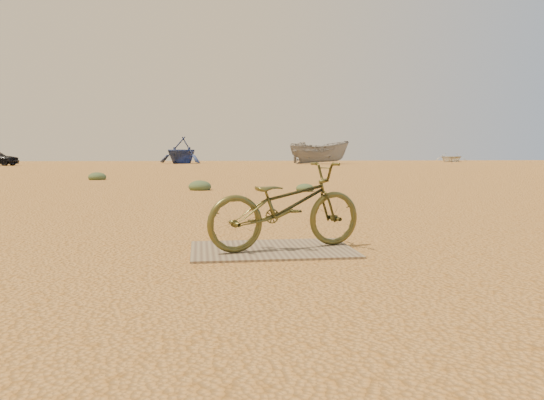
{
  "coord_description": "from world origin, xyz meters",
  "views": [
    {
      "loc": [
        -0.49,
        -4.73,
        0.98
      ],
      "look_at": [
        0.22,
        0.49,
        0.51
      ],
      "focal_mm": 35.0,
      "sensor_mm": 36.0,
      "label": 1
    }
  ],
  "objects": [
    {
      "name": "kale_c",
      "position": [
        -4.19,
        15.19,
        0.0
      ],
      "size": [
        0.64,
        0.64,
        0.35
      ],
      "primitive_type": "ellipsoid",
      "color": "#4A5F3E",
      "rests_on": "ground"
    },
    {
      "name": "ground",
      "position": [
        0.0,
        0.0,
        0.0
      ],
      "size": [
        120.0,
        120.0,
        0.0
      ],
      "primitive_type": "plane",
      "color": "#BE894A",
      "rests_on": "ground"
    },
    {
      "name": "boat_far_left",
      "position": [
        -2.11,
        44.39,
        1.23
      ],
      "size": [
        5.79,
        6.04,
        2.46
      ],
      "primitive_type": "imported",
      "rotation": [
        0.0,
        0.0,
        -0.5
      ],
      "color": "navy",
      "rests_on": "ground"
    },
    {
      "name": "kale_a",
      "position": [
        -0.49,
        9.34,
        0.0
      ],
      "size": [
        0.6,
        0.6,
        0.33
      ],
      "primitive_type": "ellipsoid",
      "color": "#4A5F3E",
      "rests_on": "ground"
    },
    {
      "name": "kale_b",
      "position": [
        2.17,
        8.53,
        0.0
      ],
      "size": [
        0.46,
        0.46,
        0.25
      ],
      "primitive_type": "ellipsoid",
      "color": "#4A5F3E",
      "rests_on": "ground"
    },
    {
      "name": "plywood_board",
      "position": [
        0.22,
        0.49,
        0.01
      ],
      "size": [
        1.62,
        1.09,
        0.02
      ],
      "primitive_type": "cube",
      "color": "#827358",
      "rests_on": "ground"
    },
    {
      "name": "bicycle",
      "position": [
        0.36,
        0.47,
        0.46
      ],
      "size": [
        1.74,
        1.02,
        0.87
      ],
      "primitive_type": "imported",
      "rotation": [
        0.0,
        0.0,
        1.86
      ],
      "color": "#504D23",
      "rests_on": "plywood_board"
    },
    {
      "name": "boat_mid_right",
      "position": [
        9.88,
        40.72,
        1.01
      ],
      "size": [
        5.32,
        2.29,
        2.01
      ],
      "primitive_type": "imported",
      "rotation": [
        0.0,
        0.0,
        1.51
      ],
      "color": "gray",
      "rests_on": "ground"
    },
    {
      "name": "boat_far_right",
      "position": [
        26.72,
        50.12,
        0.47
      ],
      "size": [
        4.9,
        5.47,
        0.93
      ],
      "primitive_type": "imported",
      "rotation": [
        0.0,
        0.0,
        -0.47
      ],
      "color": "silver",
      "rests_on": "ground"
    }
  ]
}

